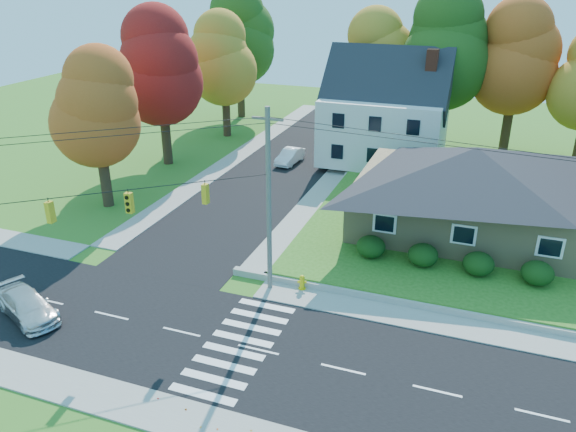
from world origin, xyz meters
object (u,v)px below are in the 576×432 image
ranch_house (472,187)px  fire_hydrant (302,283)px  silver_sedan (27,306)px  white_car (290,156)px

ranch_house → fire_hydrant: (-7.81, -10.35, -2.84)m
ranch_house → silver_sedan: 26.53m
white_car → ranch_house: bearing=-26.8°
silver_sedan → fire_hydrant: size_ratio=4.90×
white_car → fire_hydrant: bearing=-63.6°
white_car → fire_hydrant: (7.95, -20.06, -0.23)m
ranch_house → fire_hydrant: ranch_house is taller
silver_sedan → fire_hydrant: (11.98, 7.12, -0.23)m
silver_sedan → white_car: 27.47m
silver_sedan → white_car: (4.03, 27.18, 0.00)m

